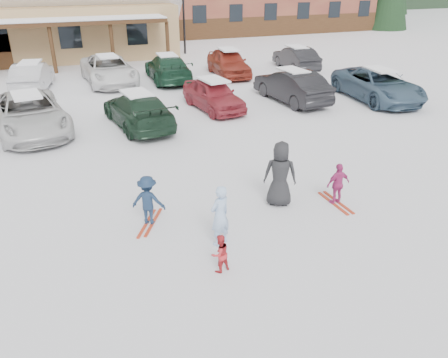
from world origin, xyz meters
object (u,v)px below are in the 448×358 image
object	(u,v)px
parked_car_2	(30,114)
parked_car_4	(213,95)
child_navy	(148,201)
parked_car_9	(32,76)
lamp_post	(183,4)
parked_car_13	(296,58)
parked_car_11	(168,68)
parked_car_12	(228,63)
parked_car_10	(109,70)
adult_skier	(220,216)
bystander_dark	(280,174)
toddler_red	(220,254)
parked_car_6	(378,85)
parked_car_5	(292,86)
parked_car_3	(138,110)
child_magenta	(338,184)

from	to	relation	value
parked_car_2	parked_car_4	xyz separation A→B (m)	(7.80, 0.46, -0.07)
child_navy	parked_car_9	bearing A→B (deg)	-50.24
lamp_post	parked_car_13	xyz separation A→B (m)	(5.15, -8.03, -2.83)
parked_car_11	parked_car_12	bearing A→B (deg)	-177.14
parked_car_10	adult_skier	bearing A→B (deg)	-92.49
parked_car_2	parked_car_12	world-z (taller)	parked_car_12
child_navy	parked_car_2	xyz separation A→B (m)	(-3.00, 8.50, 0.10)
child_navy	bystander_dark	bearing A→B (deg)	-154.85
toddler_red	parked_car_4	xyz separation A→B (m)	(3.77, 11.42, 0.25)
parked_car_12	parked_car_6	bearing A→B (deg)	-52.77
parked_car_6	parked_car_5	bearing A→B (deg)	167.79
adult_skier	child_navy	world-z (taller)	adult_skier
adult_skier	parked_car_11	size ratio (longest dim) A/B	0.30
parked_car_10	parked_car_11	world-z (taller)	parked_car_10
parked_car_4	parked_car_10	world-z (taller)	parked_car_10
parked_car_5	parked_car_9	bearing A→B (deg)	-35.90
lamp_post	parked_car_2	distance (m)	18.55
adult_skier	parked_car_3	world-z (taller)	adult_skier
parked_car_10	parked_car_11	size ratio (longest dim) A/B	1.08
lamp_post	parked_car_4	distance (m)	15.09
parked_car_2	parked_car_13	xyz separation A→B (m)	(15.65, 7.00, -0.05)
bystander_dark	parked_car_5	distance (m)	10.51
parked_car_3	parked_car_2	bearing A→B (deg)	-18.30
bystander_dark	parked_car_13	xyz separation A→B (m)	(9.08, 15.72, -0.20)
parked_car_10	bystander_dark	bearing A→B (deg)	-84.64
toddler_red	parked_car_2	distance (m)	11.69
parked_car_5	parked_car_13	distance (m)	7.64
parked_car_4	parked_car_13	world-z (taller)	parked_car_13
child_magenta	parked_car_12	distance (m)	16.31
toddler_red	parked_car_5	world-z (taller)	parked_car_5
child_magenta	adult_skier	bearing A→B (deg)	9.16
child_magenta	bystander_dark	distance (m)	1.64
toddler_red	parked_car_12	bearing A→B (deg)	-126.92
parked_car_9	parked_car_4	bearing A→B (deg)	148.48
parked_car_12	bystander_dark	bearing A→B (deg)	-101.76
lamp_post	child_magenta	bearing A→B (deg)	-95.67
parked_car_6	parked_car_13	xyz separation A→B (m)	(-0.28, 7.80, -0.04)
child_magenta	parked_car_2	xyz separation A→B (m)	(-8.10, 9.24, 0.16)
parked_car_4	parked_car_3	bearing A→B (deg)	-169.92
child_navy	parked_car_11	size ratio (longest dim) A/B	0.26
lamp_post	parked_car_13	world-z (taller)	lamp_post
parked_car_5	parked_car_9	distance (m)	13.69
child_magenta	parked_car_9	xyz separation A→B (m)	(-8.19, 16.41, 0.13)
parked_car_11	parked_car_13	size ratio (longest dim) A/B	1.18
toddler_red	adult_skier	bearing A→B (deg)	-125.45
parked_car_6	adult_skier	bearing A→B (deg)	-137.62
parked_car_6	parked_car_12	distance (m)	9.09
child_navy	parked_car_5	bearing A→B (deg)	-106.14
parked_car_10	child_magenta	bearing A→B (deg)	-79.88
parked_car_4	parked_car_13	distance (m)	10.22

